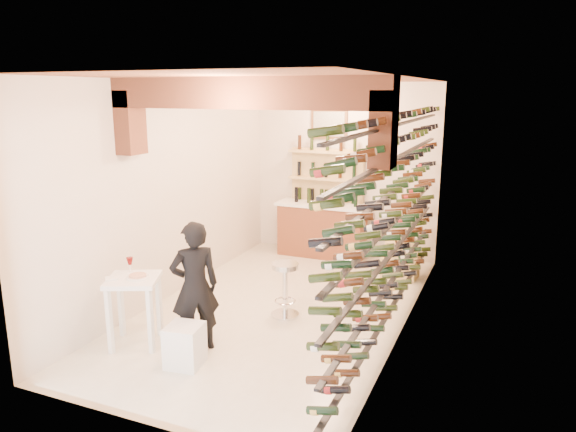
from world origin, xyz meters
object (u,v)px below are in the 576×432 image
object	(u,v)px
person	(195,286)
white_stool	(185,345)
wine_rack	(390,212)
crate_lower	(400,267)
back_counter	(322,228)
tasting_table	(134,290)
chrome_barstool	(285,286)

from	to	relation	value
person	white_stool	bearing A→B (deg)	59.73
wine_rack	crate_lower	xyz separation A→B (m)	(-0.22, 2.01, -1.38)
back_counter	tasting_table	world-z (taller)	back_counter
wine_rack	crate_lower	bearing A→B (deg)	96.21
person	crate_lower	size ratio (longest dim) A/B	2.77
white_stool	chrome_barstool	size ratio (longest dim) A/B	0.63
tasting_table	crate_lower	world-z (taller)	tasting_table
tasting_table	white_stool	size ratio (longest dim) A/B	2.17
back_counter	person	xyz separation A→B (m)	(-0.13, -4.15, 0.26)
wine_rack	back_counter	distance (m)	3.38
wine_rack	tasting_table	bearing A→B (deg)	-148.08
back_counter	tasting_table	size ratio (longest dim) A/B	1.63
back_counter	chrome_barstool	xyz separation A→B (m)	(0.47, -2.85, -0.09)
back_counter	person	size ratio (longest dim) A/B	1.07
chrome_barstool	white_stool	bearing A→B (deg)	-106.30
tasting_table	person	distance (m)	0.78
wine_rack	tasting_table	size ratio (longest dim) A/B	5.46
back_counter	white_stool	bearing A→B (deg)	-90.42
white_stool	crate_lower	bearing A→B (deg)	67.22
white_stool	crate_lower	world-z (taller)	white_stool
back_counter	wine_rack	bearing A→B (deg)	-55.34
white_stool	person	bearing A→B (deg)	103.97
chrome_barstool	crate_lower	bearing A→B (deg)	62.59
back_counter	person	bearing A→B (deg)	-91.84
tasting_table	crate_lower	distance (m)	4.50
back_counter	crate_lower	bearing A→B (deg)	-21.52
white_stool	chrome_barstool	bearing A→B (deg)	73.70
chrome_barstool	crate_lower	xyz separation A→B (m)	(1.15, 2.21, -0.27)
tasting_table	chrome_barstool	size ratio (longest dim) A/B	1.37
back_counter	tasting_table	distance (m)	4.43
wine_rack	back_counter	bearing A→B (deg)	124.66
back_counter	chrome_barstool	world-z (taller)	back_counter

